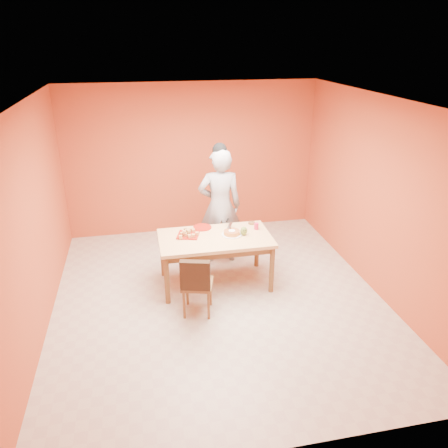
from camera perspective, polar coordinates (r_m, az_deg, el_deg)
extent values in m
plane|color=beige|center=(6.22, -0.67, -9.73)|extent=(5.00, 5.00, 0.00)
plane|color=white|center=(5.26, -0.81, 15.74)|extent=(5.00, 5.00, 0.00)
plane|color=#B34A29|center=(7.95, -4.18, 8.40)|extent=(4.50, 0.00, 4.50)
plane|color=#B34A29|center=(5.66, -23.71, 0.08)|extent=(0.00, 5.00, 5.00)
plane|color=#B34A29|center=(6.39, 19.54, 3.29)|extent=(0.00, 5.00, 5.00)
cube|color=#DCB673|center=(6.24, -1.16, -1.90)|extent=(1.60, 0.90, 0.05)
cube|color=brown|center=(6.27, -1.16, -2.52)|extent=(1.48, 0.78, 0.10)
cylinder|color=brown|center=(6.00, -7.47, -7.34)|extent=(0.07, 0.07, 0.71)
cylinder|color=brown|center=(6.68, -8.02, -3.97)|extent=(0.07, 0.07, 0.71)
cylinder|color=brown|center=(6.24, 6.26, -5.96)|extent=(0.07, 0.07, 0.71)
cylinder|color=brown|center=(6.90, 4.33, -2.86)|extent=(0.07, 0.07, 0.71)
imported|color=gray|center=(6.87, -0.54, 2.32)|extent=(0.71, 0.50, 1.86)
cube|color=maroon|center=(6.28, -4.70, -1.44)|extent=(0.37, 0.37, 0.02)
cylinder|color=maroon|center=(6.52, -2.85, -0.44)|extent=(0.34, 0.34, 0.02)
cylinder|color=white|center=(6.28, 1.03, -1.38)|extent=(0.36, 0.36, 0.01)
cylinder|color=orange|center=(6.27, 1.03, -1.12)|extent=(0.27, 0.27, 0.05)
cube|color=silver|center=(6.42, 0.77, -0.18)|extent=(0.14, 0.25, 0.01)
ellipsoid|color=olive|center=(6.26, 2.60, -0.91)|extent=(0.12, 0.10, 0.13)
cylinder|color=#BF1C45|center=(6.47, 4.24, -0.30)|extent=(0.09, 0.09, 0.09)
cylinder|color=#35180E|center=(6.66, 3.62, 0.15)|extent=(0.11, 0.11, 0.03)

